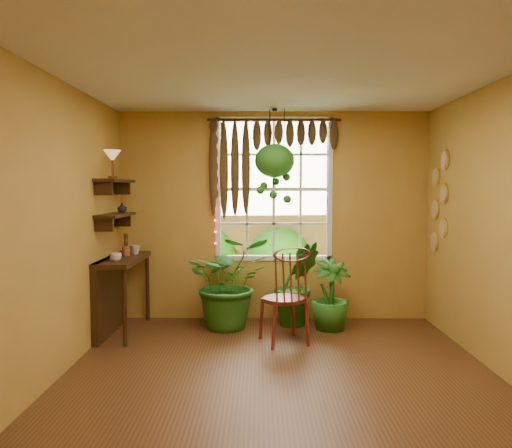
{
  "coord_description": "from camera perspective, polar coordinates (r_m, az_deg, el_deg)",
  "views": [
    {
      "loc": [
        -0.19,
        -4.23,
        1.7
      ],
      "look_at": [
        -0.22,
        1.15,
        1.33
      ],
      "focal_mm": 35.0,
      "sensor_mm": 36.0,
      "label": 1
    }
  ],
  "objects": [
    {
      "name": "floor",
      "position": [
        4.57,
        2.86,
        -17.88
      ],
      "size": [
        4.5,
        4.5,
        0.0
      ],
      "primitive_type": "plane",
      "color": "#553818",
      "rests_on": "ground"
    },
    {
      "name": "wall_left",
      "position": [
        4.62,
        -22.71,
        -0.68
      ],
      "size": [
        0.0,
        4.5,
        4.5
      ],
      "primitive_type": "plane",
      "rotation": [
        1.57,
        0.0,
        1.57
      ],
      "color": "#BA933F",
      "rests_on": "floor"
    },
    {
      "name": "shelf_vase",
      "position": [
        6.32,
        -15.06,
        1.83
      ],
      "size": [
        0.15,
        0.15,
        0.12
      ],
      "primitive_type": "imported",
      "rotation": [
        0.0,
        0.0,
        0.35
      ],
      "color": "#B2AD99",
      "rests_on": "shelf_lower"
    },
    {
      "name": "window",
      "position": [
        6.52,
        2.04,
        3.98
      ],
      "size": [
        1.52,
        0.1,
        1.86
      ],
      "color": "white",
      "rests_on": "wall_back"
    },
    {
      "name": "backyard",
      "position": [
        11.12,
        2.58,
        1.84
      ],
      "size": [
        14.0,
        10.0,
        12.0
      ],
      "color": "#265E1A",
      "rests_on": "ground"
    },
    {
      "name": "counter_ledge",
      "position": [
        6.19,
        -15.88,
        -6.86
      ],
      "size": [
        0.4,
        1.2,
        0.9
      ],
      "color": "#331C0E",
      "rests_on": "floor"
    },
    {
      "name": "string_lights",
      "position": [
        6.45,
        -4.72,
        4.42
      ],
      "size": [
        0.03,
        0.03,
        1.54
      ],
      "primitive_type": null,
      "color": "#FF2633",
      "rests_on": "window"
    },
    {
      "name": "shelf_lower",
      "position": [
        6.08,
        -15.73,
        1.01
      ],
      "size": [
        0.25,
        0.9,
        0.04
      ],
      "primitive_type": "cube",
      "color": "#331C0E",
      "rests_on": "wall_left"
    },
    {
      "name": "tiffany_lamp",
      "position": [
        5.94,
        -16.1,
        7.3
      ],
      "size": [
        0.2,
        0.2,
        0.33
      ],
      "color": "brown",
      "rests_on": "shelf_upper"
    },
    {
      "name": "potted_plant_right",
      "position": [
        6.15,
        8.49,
        -7.98
      ],
      "size": [
        0.61,
        0.61,
        0.86
      ],
      "primitive_type": "imported",
      "rotation": [
        0.0,
        0.0,
        0.33
      ],
      "color": "#195115",
      "rests_on": "floor"
    },
    {
      "name": "hanging_basket",
      "position": [
        6.23,
        2.14,
        6.74
      ],
      "size": [
        0.49,
        0.49,
        1.19
      ],
      "color": "black",
      "rests_on": "ceiling"
    },
    {
      "name": "cup_a",
      "position": [
        5.74,
        -15.74,
        -3.67
      ],
      "size": [
        0.15,
        0.15,
        0.1
      ],
      "primitive_type": "imported",
      "rotation": [
        0.0,
        0.0,
        -0.18
      ],
      "color": "silver",
      "rests_on": "counter_ledge"
    },
    {
      "name": "shelf_upper",
      "position": [
        6.07,
        -15.8,
        4.78
      ],
      "size": [
        0.25,
        0.9,
        0.04
      ],
      "primitive_type": "cube",
      "color": "#331C0E",
      "rests_on": "wall_left"
    },
    {
      "name": "potted_plant_mid",
      "position": [
        6.28,
        4.7,
        -6.79
      ],
      "size": [
        0.67,
        0.58,
        1.06
      ],
      "primitive_type": "imported",
      "rotation": [
        0.0,
        0.0,
        0.22
      ],
      "color": "#195115",
      "rests_on": "floor"
    },
    {
      "name": "windsor_chair",
      "position": [
        5.58,
        3.35,
        -9.92
      ],
      "size": [
        0.59,
        0.61,
        1.24
      ],
      "rotation": [
        0.0,
        0.0,
        0.34
      ],
      "color": "maroon",
      "rests_on": "floor"
    },
    {
      "name": "ceiling",
      "position": [
        4.35,
        2.99,
        17.25
      ],
      "size": [
        4.5,
        4.5,
        0.0
      ],
      "primitive_type": "plane",
      "rotation": [
        3.14,
        0.0,
        0.0
      ],
      "color": "silver",
      "rests_on": "wall_back"
    },
    {
      "name": "wall_back",
      "position": [
        6.5,
        2.04,
        0.9
      ],
      "size": [
        4.0,
        0.0,
        4.0
      ],
      "primitive_type": "plane",
      "rotation": [
        1.57,
        0.0,
        0.0
      ],
      "color": "#BA933F",
      "rests_on": "floor"
    },
    {
      "name": "cup_b",
      "position": [
        6.32,
        -13.66,
        -2.88
      ],
      "size": [
        0.13,
        0.13,
        0.11
      ],
      "primitive_type": "imported",
      "rotation": [
        0.0,
        0.0,
        0.05
      ],
      "color": "beige",
      "rests_on": "counter_ledge"
    },
    {
      "name": "potted_plant_left",
      "position": [
        6.15,
        -3.03,
        -6.62
      ],
      "size": [
        1.15,
        1.04,
        1.14
      ],
      "primitive_type": "imported",
      "rotation": [
        0.0,
        0.0,
        0.16
      ],
      "color": "#195115",
      "rests_on": "floor"
    },
    {
      "name": "valance_vine",
      "position": [
        6.42,
        1.32,
        9.14
      ],
      "size": [
        1.7,
        0.12,
        1.1
      ],
      "color": "#331C0E",
      "rests_on": "window"
    },
    {
      "name": "wall_plates",
      "position": [
        6.4,
        20.19,
        2.4
      ],
      "size": [
        0.04,
        0.32,
        1.1
      ],
      "primitive_type": null,
      "color": "#FFF4D0",
      "rests_on": "wall_right"
    },
    {
      "name": "brush_jar",
      "position": [
        6.22,
        -14.65,
        -2.29
      ],
      "size": [
        0.09,
        0.09,
        0.34
      ],
      "color": "#99492C",
      "rests_on": "counter_ledge"
    }
  ]
}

